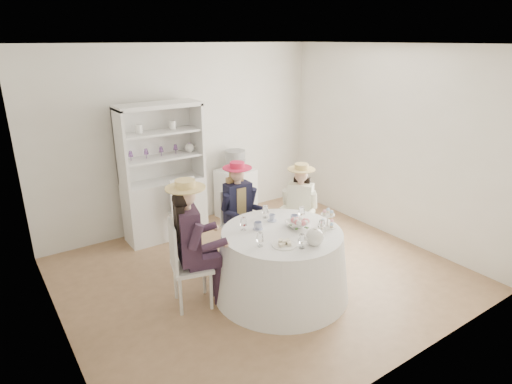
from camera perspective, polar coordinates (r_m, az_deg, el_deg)
ground at (r=5.41m, az=0.61°, el=-10.83°), size 4.50×4.50×0.00m
ceiling at (r=4.65m, az=0.74°, el=19.13°), size 4.50×4.50×0.00m
wall_back at (r=6.54m, az=-9.54°, el=7.14°), size 4.50×0.00×4.50m
wall_front at (r=3.52m, az=19.82°, el=-4.96°), size 4.50×0.00×4.50m
wall_left at (r=4.07m, az=-26.20°, el=-2.50°), size 0.00×4.50×4.50m
wall_right at (r=6.38m, az=17.52°, el=6.17°), size 0.00×4.50×4.50m
tea_table at (r=4.87m, az=3.39°, el=-9.38°), size 1.53×1.53×0.77m
hutch at (r=6.26m, az=-12.17°, el=0.10°), size 1.32×0.86×1.94m
side_table at (r=6.93m, az=-2.70°, el=-0.14°), size 0.62×0.62×0.78m
hatbox at (r=6.77m, az=-2.77°, el=4.24°), size 0.40×0.40×0.32m
guest_left at (r=4.52m, az=-8.71°, el=-5.94°), size 0.58×0.54×1.43m
guest_mid at (r=5.49m, az=-2.34°, el=-1.74°), size 0.47×0.49×1.31m
guest_right at (r=5.62m, az=5.84°, el=-1.68°), size 0.54×0.51×1.26m
spare_chair at (r=6.18m, az=-10.12°, el=-1.83°), size 0.41×0.41×0.95m
teacup_a at (r=4.73m, az=0.27°, el=-4.55°), size 0.10×0.10×0.08m
teacup_b at (r=4.94m, az=2.14°, el=-3.48°), size 0.08×0.08×0.07m
teacup_c at (r=4.94m, az=5.14°, el=-3.56°), size 0.10×0.10×0.07m
flower_bowl at (r=4.80m, az=5.31°, el=-4.38°), size 0.30×0.30×0.06m
flower_arrangement at (r=4.74m, az=5.75°, el=-4.05°), size 0.17×0.17×0.06m
table_teapot at (r=4.42m, az=7.85°, el=-5.96°), size 0.26×0.18×0.19m
sandwich_plate at (r=4.40m, az=3.81°, el=-6.93°), size 0.25×0.25×0.06m
cupcake_stand at (r=4.86m, az=9.51°, el=-3.73°), size 0.21×0.21×0.20m
stemware_set at (r=4.67m, az=3.51°, el=-4.44°), size 0.88×0.92×0.15m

